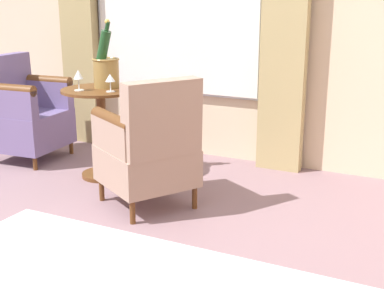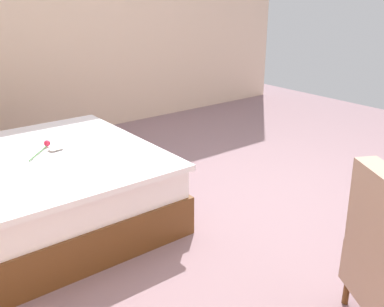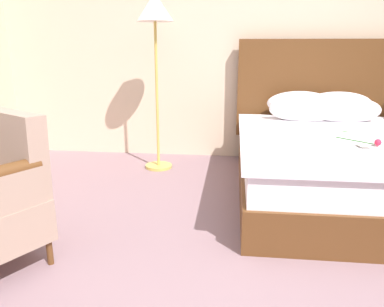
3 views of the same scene
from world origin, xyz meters
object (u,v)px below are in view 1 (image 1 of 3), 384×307
Objects in this scene: wine_glass_near_edge at (110,79)px; armchair_by_window at (149,148)px; wine_glass_near_bucket at (78,76)px; side_table_round at (102,124)px; armchair_facing_bed at (25,114)px; champagne_bucket at (106,68)px.

armchair_by_window is (0.31, 0.51, -0.38)m from wine_glass_near_edge.
wine_glass_near_edge is at bearing 104.59° from wine_glass_near_bucket.
armchair_by_window reaches higher than wine_glass_near_edge.
armchair_facing_bed is (-0.11, -0.89, -0.03)m from side_table_round.
armchair_by_window is 1.61m from armchair_facing_bed.
wine_glass_near_edge is at bearing -121.41° from armchair_by_window.
wine_glass_near_edge is 0.15× the size of armchair_facing_bed.
armchair_facing_bed is (-0.24, -0.79, -0.41)m from wine_glass_near_bucket.
armchair_facing_bed is (-0.49, -1.54, -0.02)m from armchair_by_window.
wine_glass_near_edge is (-0.06, 0.24, -0.02)m from wine_glass_near_bucket.
armchair_by_window is at bearing 72.34° from armchair_facing_bed.
champagne_bucket reaches higher than wine_glass_near_edge.
armchair_by_window is 0.99× the size of armchair_facing_bed.
champagne_bucket is 3.89× the size of wine_glass_near_edge.
side_table_round is at bearing 82.97° from armchair_facing_bed.
champagne_bucket is at bearing -125.10° from armchair_by_window.
wine_glass_near_bucket is at bearing -75.41° from wine_glass_near_edge.
wine_glass_near_bucket reaches higher than wine_glass_near_edge.
armchair_facing_bed is at bearing -92.30° from champagne_bucket.
champagne_bucket is at bearing 175.24° from side_table_round.
champagne_bucket is 1.00m from armchair_facing_bed.
armchair_by_window reaches higher than wine_glass_near_bucket.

